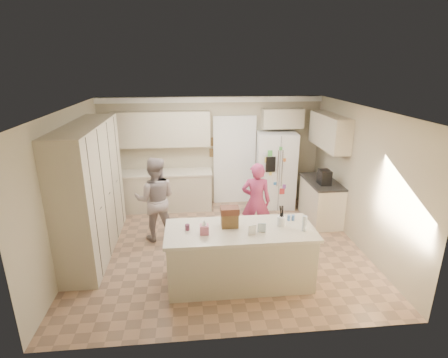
{
  "coord_description": "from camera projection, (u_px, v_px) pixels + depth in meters",
  "views": [
    {
      "loc": [
        -0.53,
        -5.85,
        3.33
      ],
      "look_at": [
        0.1,
        0.35,
        1.25
      ],
      "focal_mm": 28.0,
      "sensor_mm": 36.0,
      "label": 1
    }
  ],
  "objects": [
    {
      "name": "jam_jar",
      "position": [
        187.0,
        227.0,
        5.27
      ],
      "size": [
        0.07,
        0.07,
        0.09
      ],
      "primitive_type": "cylinder",
      "color": "#59263F",
      "rests_on": "island_top"
    },
    {
      "name": "refrigerator",
      "position": [
        276.0,
        170.0,
        8.32
      ],
      "size": [
        0.97,
        0.79,
        1.8
      ],
      "primitive_type": "cube",
      "rotation": [
        0.0,
        0.0,
        -0.1
      ],
      "color": "white",
      "rests_on": "floor"
    },
    {
      "name": "right_base_cab",
      "position": [
        321.0,
        201.0,
        7.65
      ],
      "size": [
        0.6,
        1.2,
        0.88
      ],
      "primitive_type": "cube",
      "color": "#C1B19B",
      "rests_on": "floor"
    },
    {
      "name": "doorway_opening",
      "position": [
        234.0,
        161.0,
        8.5
      ],
      "size": [
        0.9,
        0.06,
        2.1
      ],
      "primitive_type": "cube",
      "color": "black",
      "rests_on": "floor"
    },
    {
      "name": "coffee_maker",
      "position": [
        324.0,
        177.0,
        7.26
      ],
      "size": [
        0.22,
        0.28,
        0.3
      ],
      "primitive_type": "cube",
      "color": "black",
      "rests_on": "right_countertop"
    },
    {
      "name": "tissue_plume",
      "position": [
        204.0,
        223.0,
        5.11
      ],
      "size": [
        0.08,
        0.08,
        0.08
      ],
      "primitive_type": "cone",
      "color": "white",
      "rests_on": "tissue_box"
    },
    {
      "name": "floor",
      "position": [
        221.0,
        248.0,
        6.63
      ],
      "size": [
        5.2,
        4.6,
        0.02
      ],
      "primitive_type": "cube",
      "color": "#9A7456",
      "rests_on": "ground"
    },
    {
      "name": "wall_left",
      "position": [
        69.0,
        188.0,
        5.97
      ],
      "size": [
        0.02,
        4.6,
        2.6
      ],
      "primitive_type": "cube",
      "color": "#B4A98B",
      "rests_on": "ground"
    },
    {
      "name": "wall_front",
      "position": [
        239.0,
        248.0,
        4.04
      ],
      "size": [
        5.2,
        0.02,
        2.6
      ],
      "primitive_type": "cube",
      "color": "#B4A98B",
      "rests_on": "ground"
    },
    {
      "name": "teen_girl",
      "position": [
        256.0,
        201.0,
        6.77
      ],
      "size": [
        0.62,
        0.46,
        1.55
      ],
      "primitive_type": "imported",
      "rotation": [
        0.0,
        0.0,
        2.98
      ],
      "color": "#BB3C60",
      "rests_on": "floor"
    },
    {
      "name": "utensil_crock",
      "position": [
        281.0,
        221.0,
        5.4
      ],
      "size": [
        0.13,
        0.13,
        0.15
      ],
      "primitive_type": "cylinder",
      "color": "white",
      "rests_on": "island_top"
    },
    {
      "name": "tissue_box",
      "position": [
        204.0,
        229.0,
        5.15
      ],
      "size": [
        0.13,
        0.13,
        0.14
      ],
      "primitive_type": "cube",
      "color": "#C3647D",
      "rests_on": "island_top"
    },
    {
      "name": "right_countertop",
      "position": [
        322.0,
        182.0,
        7.51
      ],
      "size": [
        0.63,
        1.24,
        0.04
      ],
      "primitive_type": "cube",
      "color": "#2D2B28",
      "rests_on": "right_base_cab"
    },
    {
      "name": "back_upper_cab",
      "position": [
        161.0,
        129.0,
        7.92
      ],
      "size": [
        2.2,
        0.35,
        0.8
      ],
      "primitive_type": "cube",
      "color": "#C1B19B",
      "rests_on": "wall_back"
    },
    {
      "name": "back_countertop",
      "position": [
        163.0,
        173.0,
        8.11
      ],
      "size": [
        2.24,
        0.63,
        0.04
      ],
      "primitive_type": "cube",
      "color": "#EEE2CA",
      "rests_on": "back_base_cab"
    },
    {
      "name": "wall_back",
      "position": [
        212.0,
        152.0,
        8.4
      ],
      "size": [
        5.2,
        0.02,
        2.6
      ],
      "primitive_type": "cube",
      "color": "#B4A98B",
      "rests_on": "ground"
    },
    {
      "name": "island_base",
      "position": [
        240.0,
        257.0,
        5.47
      ],
      "size": [
        2.2,
        0.9,
        0.88
      ],
      "primitive_type": "cube",
      "color": "#C1B19B",
      "rests_on": "floor"
    },
    {
      "name": "shaker_salt",
      "position": [
        289.0,
        218.0,
        5.59
      ],
      "size": [
        0.05,
        0.05,
        0.09
      ],
      "primitive_type": "cylinder",
      "color": "#4971B2",
      "rests_on": "island_top"
    },
    {
      "name": "fridge_handle_r",
      "position": [
        282.0,
        168.0,
        7.93
      ],
      "size": [
        0.02,
        0.02,
        0.85
      ],
      "primitive_type": "cylinder",
      "color": "silver",
      "rests_on": "refrigerator"
    },
    {
      "name": "fridge_handle_l",
      "position": [
        278.0,
        168.0,
        7.92
      ],
      "size": [
        0.02,
        0.02,
        0.85
      ],
      "primitive_type": "cylinder",
      "color": "silver",
      "rests_on": "refrigerator"
    },
    {
      "name": "over_fridge_cab",
      "position": [
        282.0,
        118.0,
        8.13
      ],
      "size": [
        0.95,
        0.35,
        0.45
      ],
      "primitive_type": "cube",
      "color": "#C1B19B",
      "rests_on": "wall_back"
    },
    {
      "name": "crown_back",
      "position": [
        211.0,
        100.0,
        7.96
      ],
      "size": [
        5.2,
        0.08,
        0.12
      ],
      "primitive_type": "cube",
      "color": "white",
      "rests_on": "wall_back"
    },
    {
      "name": "pantry_bank",
      "position": [
        91.0,
        190.0,
        6.22
      ],
      "size": [
        0.6,
        2.6,
        2.35
      ],
      "primitive_type": "cube",
      "color": "#C1B19B",
      "rests_on": "floor"
    },
    {
      "name": "wall_right",
      "position": [
        360.0,
        178.0,
        6.47
      ],
      "size": [
        0.02,
        4.6,
        2.6
      ],
      "primitive_type": "cube",
      "color": "#B4A98B",
      "rests_on": "ground"
    },
    {
      "name": "fridge_dispenser",
      "position": [
        271.0,
        164.0,
        7.87
      ],
      "size": [
        0.22,
        0.03,
        0.35
      ],
      "primitive_type": "cube",
      "color": "black",
      "rests_on": "refrigerator"
    },
    {
      "name": "greeting_card_a",
      "position": [
        252.0,
        230.0,
        5.12
      ],
      "size": [
        0.12,
        0.06,
        0.16
      ],
      "primitive_type": "cube",
      "rotation": [
        0.15,
        0.0,
        0.2
      ],
      "color": "white",
      "rests_on": "island_top"
    },
    {
      "name": "dollhouse_body",
      "position": [
        230.0,
        220.0,
        5.36
      ],
      "size": [
        0.26,
        0.18,
        0.22
      ],
      "primitive_type": "cube",
      "color": "brown",
      "rests_on": "island_top"
    },
    {
      "name": "water_bottle",
      "position": [
        304.0,
        223.0,
        5.23
      ],
      "size": [
        0.07,
        0.07,
        0.24
      ],
      "primitive_type": "cylinder",
      "color": "silver",
      "rests_on": "island_top"
    },
    {
      "name": "wall_frame_upper",
      "position": [
        212.0,
        142.0,
        8.28
      ],
      "size": [
        0.15,
        0.02,
        0.2
      ],
      "primitive_type": "cube",
      "color": "brown",
      "rests_on": "wall_back"
    },
    {
      "name": "fridge_magnets",
      "position": [
        280.0,
        175.0,
        7.98
      ],
      "size": [
        0.76,
        0.02,
        1.44
      ],
      "primitive_type": null,
      "color": "tan",
      "rests_on": "refrigerator"
    },
    {
      "name": "doorway_casing",
      "position": [
        235.0,
        162.0,
        8.47
      ],
      "size": [
        1.02,
        0.03,
        2.22
      ],
      "primitive_type": "cube",
      "color": "white",
      "rests_on": "floor"
    },
    {
      "name": "ceiling",
      "position": [
        220.0,
        108.0,
        5.8
      ],
      "size": [
        5.2,
        4.6,
        0.02
      ],
      "primitive_type": "cube",
      "color": "white",
      "rests_on": "wall_back"
    },
    {
      "name": "back_base_cab",
      "position": [
        165.0,
        191.0,
        8.27
      ],
      "size": [
        2.2,
        0.6,
        0.88
      ],
      "primitive_type": "cube",
      "color": "#C1B19B",
      "rests_on": "floor"
    },
    {
      "name": "shaker_pepper",
      "position": [
        293.0,
        218.0,
        5.59
      ],
      "size": [
        0.05,
        0.05,
        0.09
      ],
      "primitive_type": "cylinder",
      "color": "#4971B2",
      "rests_on": "island_top"
    },
    {
      "name": "island_top",
      "position": [
        240.0,
        230.0,
        5.32
      ],
      "size": [
        2.28,
        0.96,
        0.05
      ],
      "primitive_type": "cube",
      "color": "#EEE2CA",
      "rests_on": "island_base"
    },
    {
      "name": "right_upper_cab",
      "position": [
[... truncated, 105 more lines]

